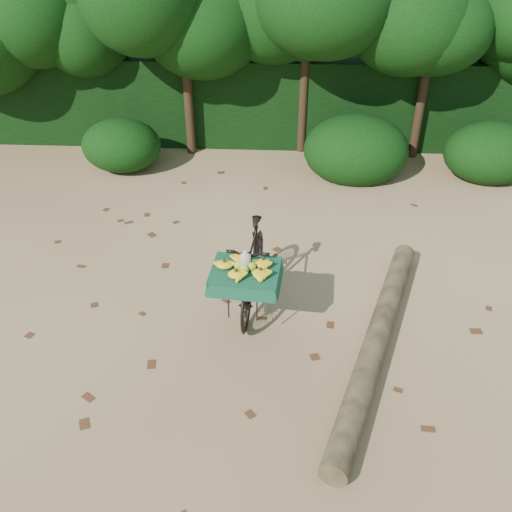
{
  "coord_description": "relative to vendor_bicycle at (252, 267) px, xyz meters",
  "views": [
    {
      "loc": [
        0.12,
        -5.41,
        4.57
      ],
      "look_at": [
        -0.16,
        -0.01,
        0.92
      ],
      "focal_mm": 38.0,
      "sensor_mm": 36.0,
      "label": 1
    }
  ],
  "objects": [
    {
      "name": "leaf_litter",
      "position": [
        0.23,
        0.38,
        -0.56
      ],
      "size": [
        7.0,
        7.3,
        0.01
      ],
      "primitive_type": null,
      "color": "#492813",
      "rests_on": "ground"
    },
    {
      "name": "hedge_backdrop",
      "position": [
        0.23,
        6.03,
        0.33
      ],
      "size": [
        26.0,
        1.8,
        1.8
      ],
      "primitive_type": "cube",
      "color": "black",
      "rests_on": "ground"
    },
    {
      "name": "bush_clumps",
      "position": [
        0.73,
        4.03,
        -0.12
      ],
      "size": [
        8.8,
        1.7,
        0.9
      ],
      "primitive_type": null,
      "color": "black",
      "rests_on": "ground"
    },
    {
      "name": "ground",
      "position": [
        0.23,
        -0.27,
        -0.57
      ],
      "size": [
        80.0,
        80.0,
        0.0
      ],
      "primitive_type": "plane",
      "color": "tan",
      "rests_on": "ground"
    },
    {
      "name": "tree_row",
      "position": [
        -0.42,
        5.23,
        1.43
      ],
      "size": [
        14.5,
        2.0,
        4.0
      ],
      "primitive_type": null,
      "color": "black",
      "rests_on": "ground"
    },
    {
      "name": "vendor_bicycle",
      "position": [
        0.0,
        0.0,
        0.0
      ],
      "size": [
        0.85,
        1.9,
        1.11
      ],
      "rotation": [
        0.0,
        0.0,
        -0.09
      ],
      "color": "black",
      "rests_on": "ground"
    },
    {
      "name": "fallen_log",
      "position": [
        1.54,
        -0.8,
        -0.42
      ],
      "size": [
        1.57,
        3.85,
        0.29
      ],
      "primitive_type": "cylinder",
      "rotation": [
        1.57,
        0.0,
        -0.33
      ],
      "color": "brown",
      "rests_on": "ground"
    }
  ]
}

